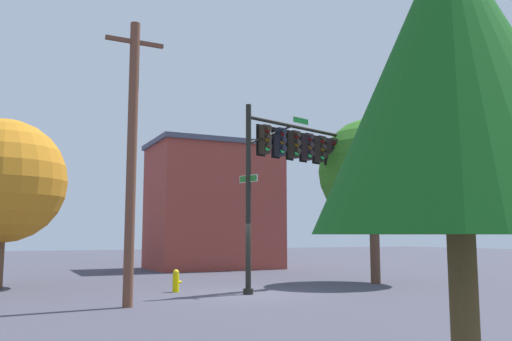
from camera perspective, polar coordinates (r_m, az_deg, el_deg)
ground_plane at (r=19.38m, az=-0.84°, el=-13.15°), size 120.00×120.00×0.00m
signal_pole_assembly at (r=21.11m, az=3.79°, el=1.75°), size 5.24×2.28×6.91m
utility_pole at (r=16.45m, az=-13.20°, el=1.45°), size 1.80×0.30×8.64m
fire_hydrant at (r=20.29m, az=-8.59°, el=-11.62°), size 0.33×0.24×0.83m
tree_near at (r=23.67m, az=-25.55°, el=-1.00°), size 5.00×5.00×6.77m
tree_mid at (r=24.30m, az=12.43°, el=-0.18°), size 4.83×4.83×7.32m
tree_far at (r=6.14m, az=20.44°, el=9.57°), size 3.07×3.07×5.52m
brick_building at (r=34.10m, az=-4.62°, el=-3.73°), size 8.05×5.75×7.95m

